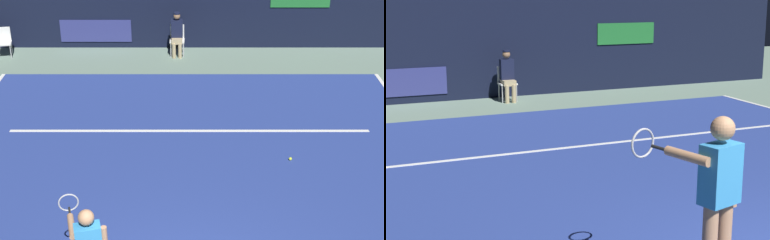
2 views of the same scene
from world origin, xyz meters
The scene contains 7 objects.
ground_plane centered at (0.00, 4.19, 0.00)m, with size 32.73×32.73×0.00m, color slate.
court_surface centered at (0.00, 4.19, 0.01)m, with size 10.57×10.37×0.01m, color navy.
line_service centered at (0.00, 6.00, 0.01)m, with size 8.24×0.10×0.01m, color white.
back_wall centered at (0.00, 11.72, 1.30)m, with size 16.71×0.33×2.60m.
line_judge_on_chair centered at (-0.39, 10.90, 0.69)m, with size 0.44×0.53×1.32m.
courtside_chair_far centered at (-5.58, 10.81, 0.50)m, with size 0.50×0.48×0.88m.
tennis_ball centered at (2.12, 4.71, 0.05)m, with size 0.07×0.07×0.07m, color #CCE033.
Camera 1 is at (0.06, -5.75, 6.33)m, focal length 54.45 mm.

